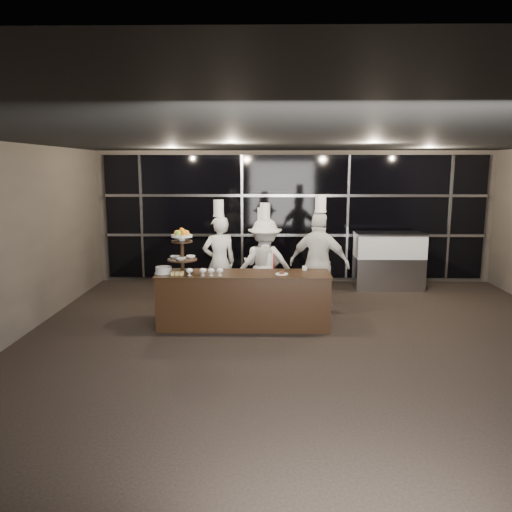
{
  "coord_description": "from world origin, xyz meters",
  "views": [
    {
      "loc": [
        -0.7,
        -6.41,
        2.63
      ],
      "look_at": [
        -0.83,
        1.88,
        1.15
      ],
      "focal_mm": 35.0,
      "sensor_mm": 36.0,
      "label": 1
    }
  ],
  "objects_px": {
    "buffet_counter": "(244,300)",
    "chef_c": "(265,263)",
    "display_case": "(389,258)",
    "chef_a": "(219,261)",
    "layer_cake": "(164,270)",
    "chef_b": "(262,265)",
    "chef_d": "(319,263)",
    "display_stand": "(182,248)"
  },
  "relations": [
    {
      "from": "buffet_counter",
      "to": "chef_c",
      "type": "bearing_deg",
      "value": 73.71
    },
    {
      "from": "chef_c",
      "to": "display_stand",
      "type": "bearing_deg",
      "value": -138.41
    },
    {
      "from": "display_stand",
      "to": "layer_cake",
      "type": "relative_size",
      "value": 2.48
    },
    {
      "from": "buffet_counter",
      "to": "layer_cake",
      "type": "bearing_deg",
      "value": -177.8
    },
    {
      "from": "display_case",
      "to": "chef_a",
      "type": "height_order",
      "value": "chef_a"
    },
    {
      "from": "display_case",
      "to": "chef_d",
      "type": "height_order",
      "value": "chef_d"
    },
    {
      "from": "layer_cake",
      "to": "chef_d",
      "type": "bearing_deg",
      "value": 16.57
    },
    {
      "from": "buffet_counter",
      "to": "chef_c",
      "type": "xyz_separation_m",
      "value": [
        0.35,
        1.2,
        0.39
      ]
    },
    {
      "from": "display_case",
      "to": "chef_c",
      "type": "distance_m",
      "value": 3.1
    },
    {
      "from": "display_case",
      "to": "chef_a",
      "type": "relative_size",
      "value": 0.73
    },
    {
      "from": "display_stand",
      "to": "display_case",
      "type": "bearing_deg",
      "value": 33.85
    },
    {
      "from": "chef_c",
      "to": "chef_d",
      "type": "distance_m",
      "value": 1.08
    },
    {
      "from": "display_case",
      "to": "chef_a",
      "type": "distance_m",
      "value": 3.88
    },
    {
      "from": "layer_cake",
      "to": "chef_c",
      "type": "xyz_separation_m",
      "value": [
        1.65,
        1.25,
        -0.12
      ]
    },
    {
      "from": "chef_c",
      "to": "buffet_counter",
      "type": "bearing_deg",
      "value": -106.29
    },
    {
      "from": "layer_cake",
      "to": "chef_c",
      "type": "distance_m",
      "value": 2.08
    },
    {
      "from": "display_stand",
      "to": "chef_b",
      "type": "height_order",
      "value": "chef_b"
    },
    {
      "from": "display_stand",
      "to": "chef_b",
      "type": "relative_size",
      "value": 0.39
    },
    {
      "from": "chef_a",
      "to": "chef_c",
      "type": "bearing_deg",
      "value": 2.04
    },
    {
      "from": "display_stand",
      "to": "display_case",
      "type": "distance_m",
      "value": 4.92
    },
    {
      "from": "layer_cake",
      "to": "chef_d",
      "type": "xyz_separation_m",
      "value": [
        2.62,
        0.78,
        -0.03
      ]
    },
    {
      "from": "chef_a",
      "to": "chef_b",
      "type": "relative_size",
      "value": 1.08
    },
    {
      "from": "display_stand",
      "to": "layer_cake",
      "type": "height_order",
      "value": "display_stand"
    },
    {
      "from": "chef_c",
      "to": "display_case",
      "type": "bearing_deg",
      "value": 29.34
    },
    {
      "from": "chef_c",
      "to": "chef_d",
      "type": "relative_size",
      "value": 0.92
    },
    {
      "from": "chef_b",
      "to": "display_stand",
      "type": "bearing_deg",
      "value": -136.75
    },
    {
      "from": "buffet_counter",
      "to": "chef_a",
      "type": "bearing_deg",
      "value": 113.26
    },
    {
      "from": "layer_cake",
      "to": "chef_b",
      "type": "relative_size",
      "value": 0.16
    },
    {
      "from": "layer_cake",
      "to": "display_case",
      "type": "bearing_deg",
      "value": 32.44
    },
    {
      "from": "chef_b",
      "to": "chef_c",
      "type": "bearing_deg",
      "value": -32.93
    },
    {
      "from": "display_stand",
      "to": "chef_b",
      "type": "bearing_deg",
      "value": 43.25
    },
    {
      "from": "layer_cake",
      "to": "chef_d",
      "type": "distance_m",
      "value": 2.73
    },
    {
      "from": "chef_b",
      "to": "display_case",
      "type": "bearing_deg",
      "value": 28.47
    },
    {
      "from": "layer_cake",
      "to": "chef_b",
      "type": "height_order",
      "value": "chef_b"
    },
    {
      "from": "chef_a",
      "to": "chef_c",
      "type": "distance_m",
      "value": 0.85
    },
    {
      "from": "display_stand",
      "to": "chef_d",
      "type": "relative_size",
      "value": 0.34
    },
    {
      "from": "layer_cake",
      "to": "display_case",
      "type": "xyz_separation_m",
      "value": [
        4.35,
        2.77,
        -0.29
      ]
    },
    {
      "from": "chef_a",
      "to": "chef_d",
      "type": "bearing_deg",
      "value": -13.54
    },
    {
      "from": "chef_d",
      "to": "display_case",
      "type": "bearing_deg",
      "value": 48.9
    },
    {
      "from": "display_stand",
      "to": "chef_a",
      "type": "bearing_deg",
      "value": 66.91
    },
    {
      "from": "chef_b",
      "to": "chef_d",
      "type": "bearing_deg",
      "value": -26.19
    },
    {
      "from": "buffet_counter",
      "to": "layer_cake",
      "type": "relative_size",
      "value": 9.47
    }
  ]
}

